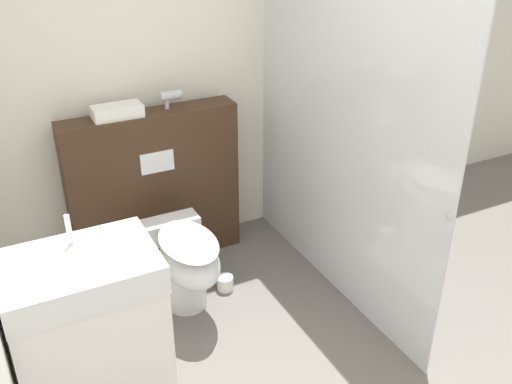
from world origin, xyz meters
The scene contains 8 objects.
wall_back centered at (0.00, 2.01, 1.25)m, with size 8.00×0.06×2.50m.
partition_panel centered at (-0.41, 1.82, 0.54)m, with size 1.15×0.21×1.08m.
shower_glass centered at (0.50, 1.03, 1.00)m, with size 0.04×1.90×2.00m.
toilet centered at (-0.44, 1.19, 0.34)m, with size 0.35×0.66×0.53m.
sink_vanity centered at (-1.13, 0.50, 0.50)m, with size 0.63×0.45×1.13m.
hair_drier centered at (-0.25, 1.83, 1.16)m, with size 0.16×0.06×0.12m.
folded_towel centered at (-0.61, 1.81, 1.12)m, with size 0.30×0.15×0.08m.
spare_toilet_roll centered at (-0.16, 1.26, 0.05)m, with size 0.11×0.11×0.09m.
Camera 1 is at (-1.36, -1.53, 2.29)m, focal length 40.00 mm.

